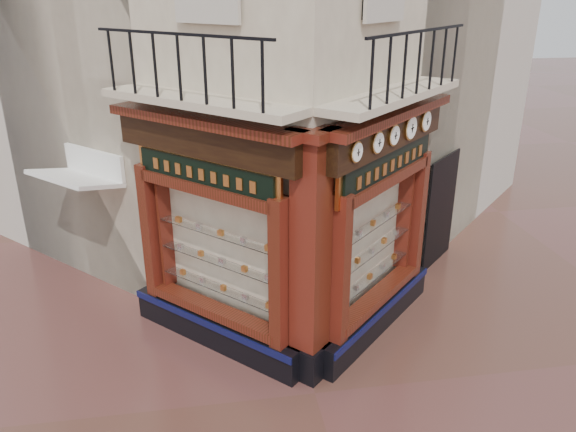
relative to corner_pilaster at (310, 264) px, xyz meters
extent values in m
plane|color=#543127|center=(0.00, -0.50, -1.95)|extent=(80.00, 80.00, 0.00)
cube|color=black|center=(-1.44, 1.04, -1.67)|extent=(2.72, 2.72, 0.55)
cube|color=#0B0E38|center=(-1.57, 0.91, -1.46)|extent=(2.50, 2.50, 0.12)
cube|color=#3A170A|center=(-0.45, 0.05, -0.17)|extent=(0.37, 0.37, 2.45)
cube|color=#3A170A|center=(-2.43, 2.03, -0.17)|extent=(0.37, 0.37, 2.45)
cube|color=#FFE9C1|center=(-1.20, 1.27, -0.20)|extent=(1.80, 1.80, 2.10)
cube|color=black|center=(-1.42, 1.05, 1.65)|extent=(2.69, 2.69, 0.50)
cube|color=#3A170A|center=(-1.47, 1.00, 1.96)|extent=(2.86, 2.86, 0.14)
cube|color=black|center=(1.44, 1.04, -1.67)|extent=(2.72, 2.72, 0.55)
cube|color=#0B0E38|center=(1.57, 0.91, -1.46)|extent=(2.50, 2.50, 0.12)
cube|color=#3A170A|center=(0.45, 0.05, -0.17)|extent=(0.37, 0.37, 2.45)
cube|color=#3A170A|center=(2.43, 2.03, -0.17)|extent=(0.37, 0.37, 2.45)
cube|color=#FFE9C1|center=(1.20, 1.27, -0.20)|extent=(1.80, 1.80, 2.10)
cube|color=black|center=(1.42, 1.05, 1.65)|extent=(2.69, 2.69, 0.50)
cube|color=#3A170A|center=(1.47, 1.00, 1.96)|extent=(2.86, 2.86, 0.14)
cube|color=black|center=(0.00, 0.00, -1.67)|extent=(0.78, 0.78, 0.55)
cube|color=#3A170A|center=(0.00, 0.00, 0.25)|extent=(0.64, 0.64, 3.50)
cube|color=#3A170A|center=(0.00, 0.00, 1.96)|extent=(0.85, 0.85, 0.14)
cube|color=beige|center=(-1.48, 0.99, 2.25)|extent=(2.97, 2.97, 0.12)
cube|color=black|center=(-1.72, 0.76, 3.20)|extent=(2.36, 2.36, 0.04)
cube|color=beige|center=(1.48, 0.99, 2.25)|extent=(2.97, 2.97, 0.12)
cube|color=black|center=(1.72, 0.76, 3.20)|extent=(2.36, 2.36, 0.04)
cylinder|color=#AB7F39|center=(0.62, 0.02, 1.67)|extent=(0.25, 0.25, 0.31)
cylinder|color=white|center=(0.64, 0.00, 1.67)|extent=(0.20, 0.20, 0.26)
cube|color=black|center=(0.65, -0.01, 1.67)|extent=(0.02, 0.02, 0.10)
cube|color=black|center=(0.65, -0.01, 1.67)|extent=(0.06, 0.06, 0.01)
cylinder|color=#AB7F39|center=(1.06, 0.47, 1.67)|extent=(0.28, 0.28, 0.34)
cylinder|color=white|center=(1.08, 0.45, 1.67)|extent=(0.22, 0.22, 0.29)
cube|color=black|center=(1.10, 0.44, 1.67)|extent=(0.02, 0.02, 0.11)
cube|color=black|center=(1.10, 0.44, 1.67)|extent=(0.07, 0.07, 0.01)
cylinder|color=#AB7F39|center=(1.44, 0.85, 1.67)|extent=(0.28, 0.28, 0.34)
cylinder|color=white|center=(1.46, 0.83, 1.67)|extent=(0.22, 0.22, 0.29)
cube|color=black|center=(1.48, 0.82, 1.67)|extent=(0.02, 0.02, 0.11)
cube|color=black|center=(1.48, 0.82, 1.67)|extent=(0.07, 0.07, 0.01)
cylinder|color=#AB7F39|center=(1.88, 1.28, 1.67)|extent=(0.33, 0.33, 0.41)
cylinder|color=white|center=(1.90, 1.26, 1.67)|extent=(0.26, 0.26, 0.35)
cube|color=black|center=(1.91, 1.25, 1.67)|extent=(0.02, 0.02, 0.14)
cube|color=black|center=(1.91, 1.25, 1.67)|extent=(0.08, 0.08, 0.01)
cylinder|color=#AB7F39|center=(2.31, 1.72, 1.67)|extent=(0.30, 0.30, 0.37)
cylinder|color=white|center=(2.33, 1.69, 1.67)|extent=(0.24, 0.24, 0.32)
cube|color=black|center=(2.34, 1.68, 1.67)|extent=(0.02, 0.02, 0.12)
cube|color=black|center=(2.34, 1.68, 1.67)|extent=(0.07, 0.07, 0.01)
cube|color=#DA8B40|center=(-1.45, 1.03, 1.15)|extent=(2.10, 2.10, 0.56)
cube|color=black|center=(-1.48, 1.00, 1.15)|extent=(1.96, 1.96, 0.42)
cube|color=#DA8B40|center=(1.45, 1.03, 1.15)|extent=(2.26, 2.26, 0.61)
cube|color=black|center=(1.48, 1.00, 1.15)|extent=(2.11, 2.11, 0.45)
camera|label=1|loc=(-1.50, -7.23, 3.77)|focal=35.00mm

